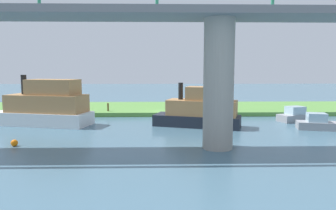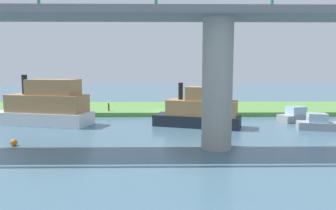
{
  "view_description": "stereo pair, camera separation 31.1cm",
  "coord_description": "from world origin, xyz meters",
  "px_view_note": "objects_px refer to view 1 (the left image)",
  "views": [
    {
      "loc": [
        0.47,
        35.99,
        5.66
      ],
      "look_at": [
        -0.29,
        5.0,
        2.0
      ],
      "focal_mm": 33.05,
      "sensor_mm": 36.0,
      "label": 1
    },
    {
      "loc": [
        0.16,
        35.99,
        5.66
      ],
      "look_at": [
        -0.29,
        5.0,
        2.0
      ],
      "focal_mm": 33.05,
      "sensor_mm": 36.0,
      "label": 2
    }
  ],
  "objects_px": {
    "mooring_post": "(108,107)",
    "person_on_bank": "(201,104)",
    "motorboat_white": "(45,106)",
    "marker_buoy": "(14,143)",
    "houseboat_blue": "(322,124)",
    "motorboat_red": "(299,116)",
    "bridge_pylon": "(219,85)",
    "riverboat_paddlewheel": "(200,110)"
  },
  "relations": [
    {
      "from": "person_on_bank",
      "to": "motorboat_white",
      "type": "height_order",
      "value": "motorboat_white"
    },
    {
      "from": "motorboat_red",
      "to": "marker_buoy",
      "type": "relative_size",
      "value": 10.37
    },
    {
      "from": "marker_buoy",
      "to": "mooring_post",
      "type": "bearing_deg",
      "value": -105.78
    },
    {
      "from": "motorboat_white",
      "to": "houseboat_blue",
      "type": "xyz_separation_m",
      "value": [
        -26.66,
        3.2,
        -1.32
      ]
    },
    {
      "from": "mooring_post",
      "to": "motorboat_red",
      "type": "relative_size",
      "value": 0.19
    },
    {
      "from": "mooring_post",
      "to": "bridge_pylon",
      "type": "bearing_deg",
      "value": 123.02
    },
    {
      "from": "motorboat_white",
      "to": "houseboat_blue",
      "type": "distance_m",
      "value": 26.89
    },
    {
      "from": "motorboat_red",
      "to": "houseboat_blue",
      "type": "height_order",
      "value": "motorboat_red"
    },
    {
      "from": "bridge_pylon",
      "to": "motorboat_red",
      "type": "bearing_deg",
      "value": -134.16
    },
    {
      "from": "riverboat_paddlewheel",
      "to": "motorboat_red",
      "type": "distance_m",
      "value": 11.48
    },
    {
      "from": "motorboat_white",
      "to": "marker_buoy",
      "type": "height_order",
      "value": "motorboat_white"
    },
    {
      "from": "riverboat_paddlewheel",
      "to": "houseboat_blue",
      "type": "distance_m",
      "value": 11.36
    },
    {
      "from": "mooring_post",
      "to": "motorboat_red",
      "type": "height_order",
      "value": "motorboat_red"
    },
    {
      "from": "riverboat_paddlewheel",
      "to": "houseboat_blue",
      "type": "bearing_deg",
      "value": 170.38
    },
    {
      "from": "riverboat_paddlewheel",
      "to": "motorboat_white",
      "type": "relative_size",
      "value": 0.85
    },
    {
      "from": "mooring_post",
      "to": "riverboat_paddlewheel",
      "type": "distance_m",
      "value": 12.87
    },
    {
      "from": "motorboat_red",
      "to": "marker_buoy",
      "type": "xyz_separation_m",
      "value": [
        25.68,
        10.33,
        -0.33
      ]
    },
    {
      "from": "riverboat_paddlewheel",
      "to": "motorboat_red",
      "type": "relative_size",
      "value": 1.7
    },
    {
      "from": "motorboat_white",
      "to": "marker_buoy",
      "type": "bearing_deg",
      "value": 95.98
    },
    {
      "from": "motorboat_white",
      "to": "motorboat_red",
      "type": "height_order",
      "value": "motorboat_white"
    },
    {
      "from": "bridge_pylon",
      "to": "motorboat_white",
      "type": "bearing_deg",
      "value": -31.78
    },
    {
      "from": "motorboat_white",
      "to": "houseboat_blue",
      "type": "height_order",
      "value": "motorboat_white"
    },
    {
      "from": "person_on_bank",
      "to": "motorboat_white",
      "type": "bearing_deg",
      "value": 24.0
    },
    {
      "from": "mooring_post",
      "to": "motorboat_white",
      "type": "relative_size",
      "value": 0.09
    },
    {
      "from": "riverboat_paddlewheel",
      "to": "motorboat_red",
      "type": "xyz_separation_m",
      "value": [
        -11.09,
        -2.81,
        -1.0
      ]
    },
    {
      "from": "person_on_bank",
      "to": "houseboat_blue",
      "type": "xyz_separation_m",
      "value": [
        -9.85,
        10.69,
        -0.65
      ]
    },
    {
      "from": "person_on_bank",
      "to": "marker_buoy",
      "type": "xyz_separation_m",
      "value": [
        15.89,
        16.31,
        -0.95
      ]
    },
    {
      "from": "houseboat_blue",
      "to": "motorboat_red",
      "type": "bearing_deg",
      "value": -89.23
    },
    {
      "from": "bridge_pylon",
      "to": "riverboat_paddlewheel",
      "type": "bearing_deg",
      "value": -88.75
    },
    {
      "from": "motorboat_white",
      "to": "marker_buoy",
      "type": "distance_m",
      "value": 9.02
    },
    {
      "from": "houseboat_blue",
      "to": "marker_buoy",
      "type": "distance_m",
      "value": 26.35
    },
    {
      "from": "person_on_bank",
      "to": "houseboat_blue",
      "type": "height_order",
      "value": "person_on_bank"
    },
    {
      "from": "riverboat_paddlewheel",
      "to": "motorboat_red",
      "type": "bearing_deg",
      "value": -165.76
    },
    {
      "from": "mooring_post",
      "to": "person_on_bank",
      "type": "bearing_deg",
      "value": -174.59
    },
    {
      "from": "person_on_bank",
      "to": "riverboat_paddlewheel",
      "type": "height_order",
      "value": "riverboat_paddlewheel"
    },
    {
      "from": "mooring_post",
      "to": "marker_buoy",
      "type": "bearing_deg",
      "value": 74.22
    },
    {
      "from": "person_on_bank",
      "to": "riverboat_paddlewheel",
      "type": "xyz_separation_m",
      "value": [
        1.3,
        8.8,
        0.38
      ]
    },
    {
      "from": "bridge_pylon",
      "to": "houseboat_blue",
      "type": "xyz_separation_m",
      "value": [
        -10.97,
        -6.52,
        -4.0
      ]
    },
    {
      "from": "houseboat_blue",
      "to": "marker_buoy",
      "type": "xyz_separation_m",
      "value": [
        25.74,
        5.62,
        -0.3
      ]
    },
    {
      "from": "mooring_post",
      "to": "houseboat_blue",
      "type": "xyz_separation_m",
      "value": [
        -21.44,
        9.59,
        -0.43
      ]
    },
    {
      "from": "bridge_pylon",
      "to": "motorboat_red",
      "type": "xyz_separation_m",
      "value": [
        -10.9,
        -11.23,
        -3.97
      ]
    },
    {
      "from": "person_on_bank",
      "to": "riverboat_paddlewheel",
      "type": "relative_size",
      "value": 0.16
    }
  ]
}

